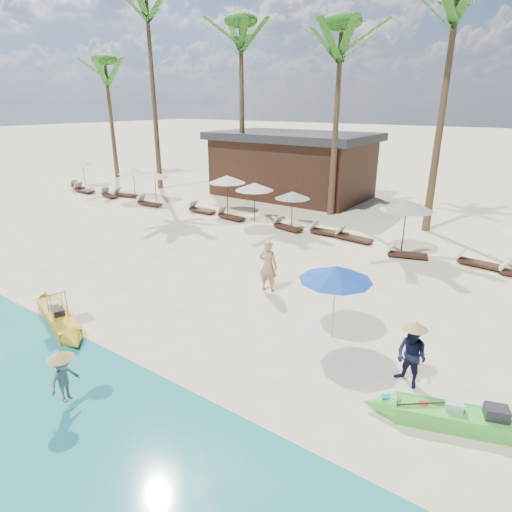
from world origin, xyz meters
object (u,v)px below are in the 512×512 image
Objects in this scene: yellow_canoe at (58,317)px; tourist at (268,266)px; green_canoe at (473,420)px; blue_umbrella at (336,273)px.

yellow_canoe is 2.41× the size of tourist.
tourist is (3.78, 5.56, 0.73)m from yellow_canoe.
blue_umbrella reaches higher than green_canoe.
green_canoe is at bearing 146.32° from tourist.
green_canoe is 11.14m from yellow_canoe.
yellow_canoe is 8.24m from blue_umbrella.
yellow_canoe is 6.76m from tourist.
green_canoe is 1.05× the size of yellow_canoe.
blue_umbrella is at bearing 144.68° from tourist.
green_canoe is 2.53× the size of tourist.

